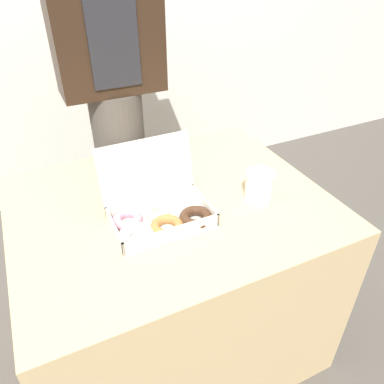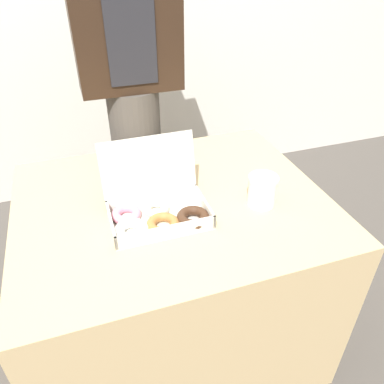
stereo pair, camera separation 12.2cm
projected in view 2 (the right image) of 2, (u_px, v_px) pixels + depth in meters
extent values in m
plane|color=#4C4742|center=(177.00, 332.00, 1.74)|extent=(14.00, 14.00, 0.00)
cube|color=tan|center=(175.00, 275.00, 1.52)|extent=(1.07, 0.86, 0.76)
cube|color=silver|center=(160.00, 220.00, 1.21)|extent=(0.31, 0.19, 0.01)
cube|color=silver|center=(111.00, 224.00, 1.16)|extent=(0.01, 0.19, 0.04)
cube|color=silver|center=(204.00, 205.00, 1.24)|extent=(0.01, 0.19, 0.04)
cube|color=silver|center=(167.00, 232.00, 1.12)|extent=(0.31, 0.01, 0.04)
cube|color=silver|center=(153.00, 198.00, 1.27)|extent=(0.31, 0.01, 0.04)
cube|color=silver|center=(149.00, 165.00, 1.22)|extent=(0.31, 0.05, 0.19)
torus|color=white|center=(131.00, 231.00, 1.14)|extent=(0.15, 0.15, 0.03)
torus|color=pink|center=(126.00, 214.00, 1.21)|extent=(0.13, 0.13, 0.03)
torus|color=#A87038|center=(163.00, 224.00, 1.17)|extent=(0.14, 0.14, 0.03)
torus|color=silver|center=(156.00, 209.00, 1.24)|extent=(0.09, 0.09, 0.03)
torus|color=#422819|center=(193.00, 218.00, 1.19)|extent=(0.15, 0.15, 0.03)
cylinder|color=white|center=(262.00, 192.00, 1.27)|extent=(0.09, 0.09, 0.10)
cylinder|color=white|center=(264.00, 179.00, 1.23)|extent=(0.10, 0.10, 0.01)
cylinder|color=#4C4742|center=(140.00, 179.00, 1.93)|extent=(0.24, 0.24, 0.96)
cube|color=black|center=(125.00, 15.00, 1.49)|extent=(0.43, 0.20, 0.60)
cube|color=#232328|center=(131.00, 36.00, 1.45)|extent=(0.20, 0.01, 0.38)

